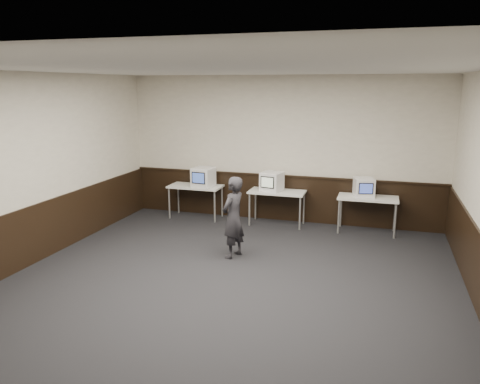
% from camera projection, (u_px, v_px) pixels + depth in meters
% --- Properties ---
extents(floor, '(8.00, 8.00, 0.00)m').
position_uv_depth(floor, '(223.00, 292.00, 6.90)').
color(floor, black).
rests_on(floor, ground).
extents(ceiling, '(8.00, 8.00, 0.00)m').
position_uv_depth(ceiling, '(221.00, 68.00, 6.18)').
color(ceiling, white).
rests_on(ceiling, back_wall).
extents(back_wall, '(7.00, 0.00, 7.00)m').
position_uv_depth(back_wall, '(282.00, 149.00, 10.27)').
color(back_wall, beige).
rests_on(back_wall, ground).
extents(front_wall, '(7.00, 0.00, 7.00)m').
position_uv_depth(front_wall, '(4.00, 320.00, 2.81)').
color(front_wall, beige).
rests_on(front_wall, ground).
extents(left_wall, '(0.00, 8.00, 8.00)m').
position_uv_depth(left_wall, '(17.00, 173.00, 7.54)').
color(left_wall, beige).
rests_on(left_wall, ground).
extents(wainscot_back, '(6.98, 0.04, 1.00)m').
position_uv_depth(wainscot_back, '(281.00, 198.00, 10.50)').
color(wainscot_back, black).
rests_on(wainscot_back, back_wall).
extents(wainscot_left, '(0.04, 7.98, 1.00)m').
position_uv_depth(wainscot_left, '(25.00, 238.00, 7.78)').
color(wainscot_left, black).
rests_on(wainscot_left, left_wall).
extents(wainscot_rail, '(6.98, 0.06, 0.04)m').
position_uv_depth(wainscot_rail, '(281.00, 176.00, 10.36)').
color(wainscot_rail, black).
rests_on(wainscot_rail, wainscot_back).
extents(desk_left, '(1.20, 0.60, 0.75)m').
position_uv_depth(desk_left, '(196.00, 189.00, 10.64)').
color(desk_left, silver).
rests_on(desk_left, ground).
extents(desk_center, '(1.20, 0.60, 0.75)m').
position_uv_depth(desk_center, '(277.00, 194.00, 10.10)').
color(desk_center, silver).
rests_on(desk_center, ground).
extents(desk_right, '(1.20, 0.60, 0.75)m').
position_uv_depth(desk_right, '(368.00, 200.00, 9.56)').
color(desk_right, silver).
rests_on(desk_right, ground).
extents(emac_left, '(0.48, 0.51, 0.43)m').
position_uv_depth(emac_left, '(203.00, 177.00, 10.47)').
color(emac_left, white).
rests_on(emac_left, desk_left).
extents(emac_center, '(0.50, 0.51, 0.41)m').
position_uv_depth(emac_center, '(272.00, 181.00, 10.05)').
color(emac_center, white).
rests_on(emac_center, desk_center).
extents(emac_right, '(0.47, 0.49, 0.39)m').
position_uv_depth(emac_right, '(364.00, 187.00, 9.54)').
color(emac_right, white).
rests_on(emac_right, desk_right).
extents(person, '(0.49, 0.61, 1.45)m').
position_uv_depth(person, '(233.00, 217.00, 8.16)').
color(person, '#232227').
rests_on(person, ground).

